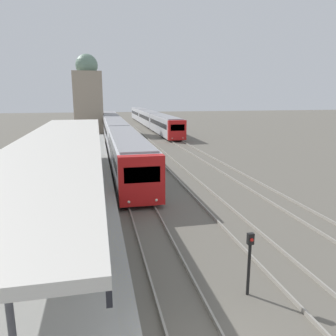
{
  "coord_description": "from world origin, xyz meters",
  "views": [
    {
      "loc": [
        -2.25,
        -5.73,
        6.25
      ],
      "look_at": [
        2.07,
        14.29,
        1.68
      ],
      "focal_mm": 35.0,
      "sensor_mm": 36.0,
      "label": 1
    }
  ],
  "objects": [
    {
      "name": "person_on_platform",
      "position": [
        -2.81,
        10.59,
        1.95
      ],
      "size": [
        0.4,
        0.4,
        1.66
      ],
      "color": "#2D2D33",
      "rests_on": "station_platform"
    },
    {
      "name": "train_far",
      "position": [
        8.27,
        60.63,
        1.7
      ],
      "size": [
        2.49,
        47.32,
        3.06
      ],
      "color": "red",
      "rests_on": "ground_plane"
    },
    {
      "name": "train_near",
      "position": [
        0.0,
        36.43,
        1.75
      ],
      "size": [
        2.56,
        50.22,
        3.17
      ],
      "color": "red",
      "rests_on": "ground_plane"
    },
    {
      "name": "signal_post_near",
      "position": [
        2.22,
        2.89,
        1.29
      ],
      "size": [
        0.2,
        0.21,
        2.1
      ],
      "color": "black",
      "rests_on": "ground_plane"
    },
    {
      "name": "platform_canopy",
      "position": [
        -4.11,
        11.49,
        3.96
      ],
      "size": [
        4.0,
        27.06,
        3.12
      ],
      "color": "beige",
      "rests_on": "station_platform"
    },
    {
      "name": "distant_domed_building",
      "position": [
        -3.51,
        52.0,
        6.08
      ],
      "size": [
        4.7,
        4.7,
        12.85
      ],
      "color": "gray",
      "rests_on": "ground_plane"
    }
  ]
}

